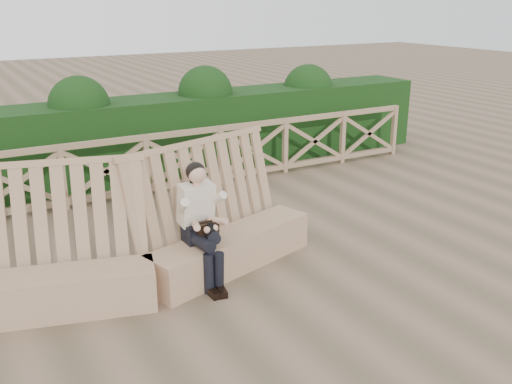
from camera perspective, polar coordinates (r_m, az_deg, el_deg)
ground at (r=7.64m, az=3.35°, el=-6.91°), size 60.00×60.00×0.00m
bench at (r=6.96m, az=-11.34°, el=-6.23°), size 4.77×1.39×1.62m
woman at (r=6.88m, az=-5.53°, el=-2.71°), size 0.42×0.89×1.48m
guardrail at (r=10.37m, az=-7.16°, el=3.22°), size 10.10×0.09×1.10m
hedge at (r=11.41m, az=-9.55°, el=5.55°), size 12.00×1.20×1.50m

